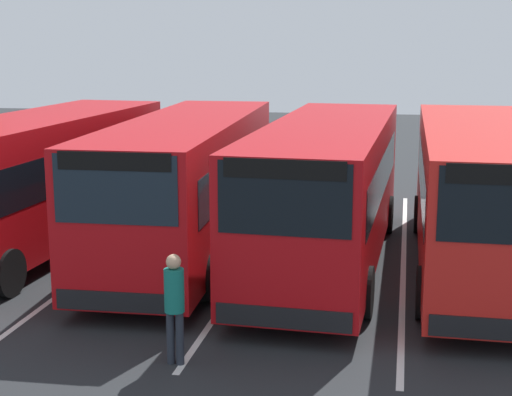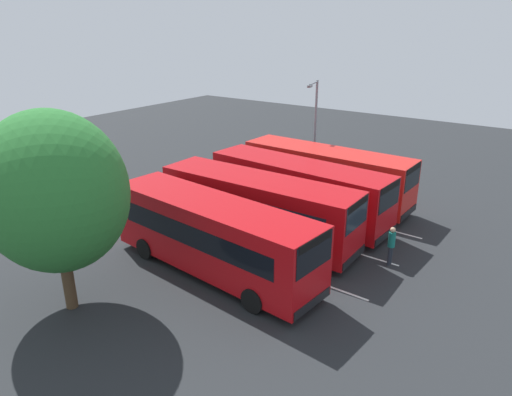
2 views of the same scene
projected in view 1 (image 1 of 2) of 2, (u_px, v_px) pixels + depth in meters
ground_plane at (260, 253)px, 18.93m from camera, size 69.36×69.36×0.00m
bus_far_left at (34, 179)px, 18.77m from camera, size 10.46×3.41×3.25m
bus_center_left at (187, 181)px, 18.45m from camera, size 10.31×2.76×3.25m
bus_center_right at (326, 188)px, 17.60m from camera, size 10.41×3.14×3.25m
bus_far_right at (479, 192)px, 17.12m from camera, size 10.35×2.87×3.25m
pedestrian at (174, 299)px, 12.32m from camera, size 0.36×0.36×1.82m
lane_stripe_outer_left at (124, 246)px, 19.48m from camera, size 14.17×0.51×0.01m
lane_stripe_inner_left at (260, 252)px, 18.93m from camera, size 14.17×0.51×0.01m
lane_stripe_inner_right at (404, 259)px, 18.38m from camera, size 14.17×0.51×0.01m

